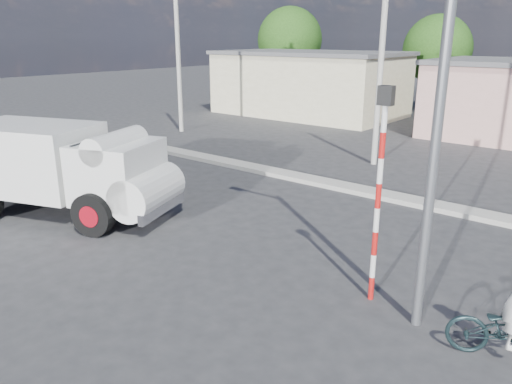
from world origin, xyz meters
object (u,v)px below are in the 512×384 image
Objects in this scene: traffic_pole at (380,179)px; streetlight at (436,53)px; truck at (66,167)px; bicycle at (512,331)px.

streetlight is at bearing -17.73° from traffic_pole.
truck is 12.22m from bicycle.
bicycle is at bearing -2.62° from streetlight.
truck is at bearing -175.32° from streetlight.
streetlight is (0.94, -0.30, 2.37)m from traffic_pole.
truck reaches higher than bicycle.
traffic_pole is at bearing 162.27° from streetlight.
truck is at bearing 74.36° from bicycle.
traffic_pole is at bearing -13.24° from truck.
truck is 10.96m from streetlight.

